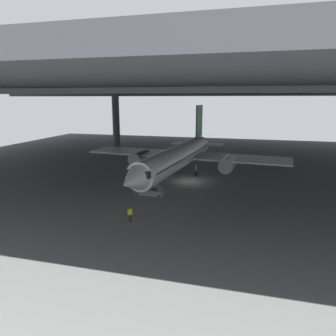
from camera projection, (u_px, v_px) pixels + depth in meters
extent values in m
plane|color=slate|center=(188.00, 181.00, 47.88)|extent=(110.00, 110.00, 0.00)
cylinder|color=#4C4F54|center=(116.00, 121.00, 80.28)|extent=(1.82, 1.82, 13.82)
cube|color=#38383D|center=(203.00, 88.00, 57.68)|extent=(121.00, 99.00, 1.20)
cube|color=#4C4F54|center=(170.00, 90.00, 34.57)|extent=(115.50, 0.50, 0.70)
cube|color=#4C4F54|center=(214.00, 95.00, 73.46)|extent=(115.50, 0.50, 0.70)
cylinder|color=white|center=(177.00, 157.00, 48.88)|extent=(6.43, 27.58, 3.67)
cone|color=white|center=(133.00, 181.00, 34.89)|extent=(4.02, 4.74, 3.60)
cube|color=black|center=(141.00, 172.00, 36.91)|extent=(3.36, 2.87, 0.81)
cone|color=white|center=(202.00, 142.00, 62.78)|extent=(3.70, 6.16, 3.12)
cube|color=#19592D|center=(199.00, 121.00, 59.68)|extent=(0.65, 4.01, 6.00)
cube|color=white|center=(210.00, 144.00, 58.83)|extent=(4.95, 3.46, 0.16)
cube|color=white|center=(185.00, 143.00, 60.60)|extent=(4.95, 3.46, 0.16)
cube|color=white|center=(242.00, 159.00, 49.72)|extent=(15.94, 8.19, 0.24)
cylinder|color=#9EA3A8|center=(228.00, 164.00, 48.68)|extent=(2.75, 4.98, 2.27)
cube|color=white|center=(136.00, 152.00, 56.28)|extent=(15.94, 8.19, 0.24)
cylinder|color=#9EA3A8|center=(140.00, 158.00, 53.96)|extent=(2.75, 4.98, 2.27)
cube|color=#19592D|center=(177.00, 156.00, 48.82)|extent=(6.30, 25.59, 0.16)
cylinder|color=#9EA3A8|center=(154.00, 185.00, 40.99)|extent=(0.20, 0.20, 1.15)
cylinder|color=black|center=(154.00, 191.00, 41.16)|extent=(0.39, 0.93, 0.90)
cylinder|color=#9EA3A8|center=(196.00, 168.00, 50.95)|extent=(0.20, 0.20, 1.15)
cylinder|color=black|center=(196.00, 173.00, 51.13)|extent=(0.39, 0.93, 0.90)
cylinder|color=#9EA3A8|center=(168.00, 166.00, 52.63)|extent=(0.20, 0.20, 1.15)
cylinder|color=black|center=(168.00, 171.00, 52.81)|extent=(0.39, 0.93, 0.90)
cube|color=slate|center=(150.00, 192.00, 41.21)|extent=(3.91, 1.88, 0.70)
cube|color=slate|center=(150.00, 179.00, 40.81)|extent=(3.63, 1.65, 3.01)
cube|color=slate|center=(138.00, 167.00, 41.09)|extent=(1.23, 1.41, 0.12)
cylinder|color=black|center=(136.00, 164.00, 40.43)|extent=(0.06, 0.06, 1.00)
cylinder|color=black|center=(140.00, 162.00, 41.52)|extent=(0.06, 0.06, 1.00)
cylinder|color=black|center=(137.00, 194.00, 41.15)|extent=(0.31, 0.15, 0.30)
cylinder|color=black|center=(142.00, 191.00, 42.43)|extent=(0.31, 0.15, 0.30)
cylinder|color=black|center=(159.00, 196.00, 40.08)|extent=(0.31, 0.15, 0.30)
cylinder|color=black|center=(163.00, 193.00, 41.36)|extent=(0.31, 0.15, 0.30)
cylinder|color=#232838|center=(131.00, 218.00, 32.05)|extent=(0.14, 0.14, 0.82)
cylinder|color=#232838|center=(129.00, 218.00, 31.95)|extent=(0.14, 0.14, 0.82)
cube|color=yellow|center=(130.00, 212.00, 31.85)|extent=(0.40, 0.42, 0.58)
cylinder|color=yellow|center=(132.00, 211.00, 31.97)|extent=(0.09, 0.09, 0.55)
cylinder|color=yellow|center=(128.00, 212.00, 31.71)|extent=(0.09, 0.09, 0.55)
sphere|color=#8C6647|center=(130.00, 208.00, 31.76)|extent=(0.22, 0.22, 0.22)
cylinder|color=#232838|center=(159.00, 184.00, 44.67)|extent=(0.14, 0.14, 0.82)
cylinder|color=#232838|center=(159.00, 184.00, 44.84)|extent=(0.14, 0.14, 0.82)
cube|color=yellow|center=(159.00, 179.00, 44.60)|extent=(0.32, 0.41, 0.58)
cylinder|color=yellow|center=(159.00, 180.00, 44.37)|extent=(0.09, 0.09, 0.55)
cylinder|color=yellow|center=(159.00, 179.00, 44.82)|extent=(0.09, 0.09, 0.55)
sphere|color=beige|center=(159.00, 177.00, 44.51)|extent=(0.22, 0.22, 0.22)
cube|color=yellow|center=(164.00, 163.00, 58.36)|extent=(1.29, 2.25, 0.70)
cylinder|color=black|center=(166.00, 166.00, 57.55)|extent=(0.20, 0.45, 0.44)
cylinder|color=black|center=(160.00, 166.00, 57.78)|extent=(0.20, 0.45, 0.44)
cylinder|color=black|center=(168.00, 164.00, 59.07)|extent=(0.20, 0.45, 0.44)
cylinder|color=black|center=(162.00, 164.00, 59.31)|extent=(0.20, 0.45, 0.44)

